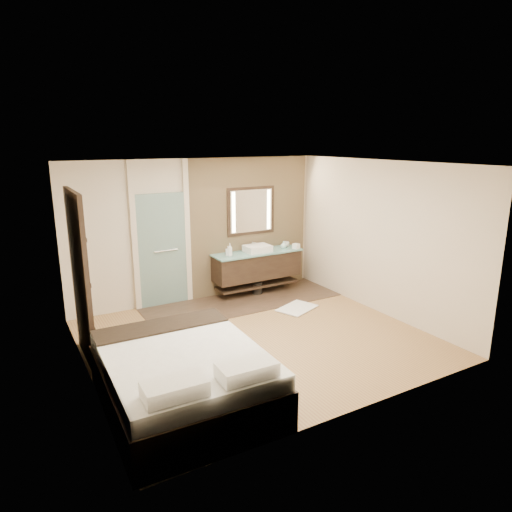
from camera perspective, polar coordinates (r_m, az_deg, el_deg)
floor at (r=7.27m, az=0.15°, el=-10.29°), size 5.00×5.00×0.00m
tile_strip at (r=8.83m, az=-1.67°, el=-5.67°), size 3.80×1.30×0.01m
stone_wall at (r=9.23m, az=-0.77°, el=3.87°), size 2.60×0.08×2.70m
vanity at (r=9.15m, az=0.13°, el=-1.16°), size 1.85×0.55×0.88m
mirror_unit at (r=9.13m, az=-0.62°, el=5.67°), size 1.06×0.04×0.96m
frosted_door at (r=8.54m, az=-11.67°, el=1.29°), size 1.10×0.12×2.70m
shoji_partition at (r=6.64m, az=-21.08°, el=-2.57°), size 0.06×1.20×2.40m
bed at (r=5.55m, az=-9.00°, el=-14.77°), size 1.81×2.23×0.84m
bath_mat at (r=8.48m, az=5.16°, el=-6.50°), size 0.85×0.73×0.02m
waste_bin at (r=9.21m, az=0.16°, el=-4.01°), size 0.24×0.24×0.25m
tissue_box at (r=9.35m, az=5.03°, el=1.24°), size 0.15×0.15×0.10m
soap_bottle_a at (r=8.72m, az=-3.28°, el=0.78°), size 0.12×0.12×0.24m
soap_bottle_b at (r=8.77m, az=-3.54°, el=0.65°), size 0.11×0.11×0.18m
soap_bottle_c at (r=9.34m, az=3.47°, el=1.42°), size 0.13×0.13×0.15m
cup at (r=9.50m, az=3.79°, el=1.49°), size 0.16×0.16×0.10m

